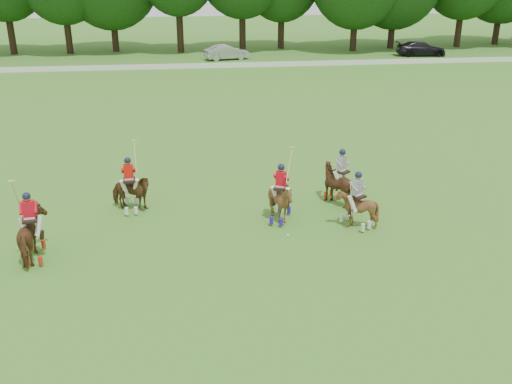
{
  "coord_description": "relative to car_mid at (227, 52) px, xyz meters",
  "views": [
    {
      "loc": [
        0.21,
        -14.69,
        9.17
      ],
      "look_at": [
        2.58,
        4.2,
        1.4
      ],
      "focal_mm": 40.0,
      "sensor_mm": 36.0,
      "label": 1
    }
  ],
  "objects": [
    {
      "name": "ground",
      "position": [
        -4.48,
        -42.5,
        -0.71
      ],
      "size": [
        180.0,
        180.0,
        0.0
      ],
      "primitive_type": "plane",
      "color": "#336C1F",
      "rests_on": "ground"
    },
    {
      "name": "boundary_rail",
      "position": [
        -4.48,
        -4.5,
        -0.49
      ],
      "size": [
        120.0,
        0.1,
        0.44
      ],
      "primitive_type": "cube",
      "color": "white",
      "rests_on": "ground"
    },
    {
      "name": "car_mid",
      "position": [
        0.0,
        0.0,
        0.0
      ],
      "size": [
        4.54,
        2.42,
        1.42
      ],
      "primitive_type": "imported",
      "rotation": [
        0.0,
        0.0,
        1.79
      ],
      "color": "#AAA9AF",
      "rests_on": "ground"
    },
    {
      "name": "car_right",
      "position": [
        20.01,
        0.0,
        0.01
      ],
      "size": [
        5.16,
        2.46,
        1.45
      ],
      "primitive_type": "imported",
      "rotation": [
        0.0,
        0.0,
        1.48
      ],
      "color": "black",
      "rests_on": "ground"
    },
    {
      "name": "polo_red_a",
      "position": [
        -9.42,
        -39.78,
        0.14
      ],
      "size": [
        1.26,
        2.06,
        2.9
      ],
      "color": "#452412",
      "rests_on": "ground"
    },
    {
      "name": "polo_red_b",
      "position": [
        -6.58,
        -36.19,
        0.06
      ],
      "size": [
        1.54,
        1.34,
        2.74
      ],
      "color": "#452412",
      "rests_on": "ground"
    },
    {
      "name": "polo_red_c",
      "position": [
        -0.92,
        -37.85,
        0.1
      ],
      "size": [
        1.73,
        1.8,
        2.81
      ],
      "color": "#452412",
      "rests_on": "ground"
    },
    {
      "name": "polo_stripe_a",
      "position": [
        1.75,
        -36.46,
        0.11
      ],
      "size": [
        1.82,
        1.98,
        2.28
      ],
      "color": "#452412",
      "rests_on": "ground"
    },
    {
      "name": "polo_stripe_b",
      "position": [
        1.73,
        -38.72,
        0.05
      ],
      "size": [
        1.67,
        1.72,
        2.16
      ],
      "color": "#452412",
      "rests_on": "ground"
    },
    {
      "name": "polo_ball",
      "position": [
        -0.88,
        -39.21,
        -0.67
      ],
      "size": [
        0.09,
        0.09,
        0.09
      ],
      "primitive_type": "sphere",
      "color": "white",
      "rests_on": "ground"
    }
  ]
}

